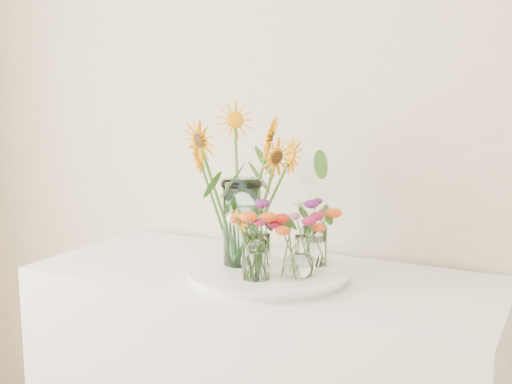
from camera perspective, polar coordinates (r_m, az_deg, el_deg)
tray at (r=1.89m, az=1.10°, el=-7.31°), size 0.45×0.45×0.02m
mason_jar at (r=1.91m, az=-1.26°, el=-2.73°), size 0.11×0.11×0.26m
sunflower_bouquet at (r=1.89m, az=-1.28°, el=0.73°), size 0.58×0.58×0.49m
small_vase_a at (r=1.77m, az=-0.00°, el=-5.79°), size 0.09×0.09×0.13m
wildflower_posy_a at (r=1.76m, az=-0.00°, el=-4.38°), size 0.18×0.18×0.22m
small_vase_b at (r=1.80m, az=3.95°, el=-5.73°), size 0.10×0.10×0.12m
wildflower_posy_b at (r=1.79m, az=3.96°, el=-4.34°), size 0.23×0.23×0.21m
small_vase_c at (r=1.92m, az=5.25°, el=-4.79°), size 0.08×0.08×0.12m
wildflower_posy_c at (r=1.91m, az=5.27°, el=-3.48°), size 0.20×0.20×0.21m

